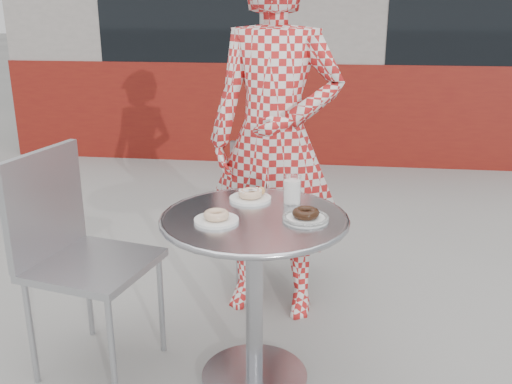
# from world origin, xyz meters

# --- Properties ---
(ground) EXTENTS (60.00, 60.00, 0.00)m
(ground) POSITION_xyz_m (0.00, 0.00, 0.00)
(ground) COLOR #9B9994
(ground) RESTS_ON ground
(storefront) EXTENTS (6.02, 4.55, 3.00)m
(storefront) POSITION_xyz_m (-0.00, 5.56, 1.49)
(storefront) COLOR gray
(storefront) RESTS_ON ground
(bistro_table) EXTENTS (0.75, 0.75, 0.75)m
(bistro_table) POSITION_xyz_m (0.02, 0.03, 0.57)
(bistro_table) COLOR #BCBCC1
(bistro_table) RESTS_ON ground
(chair_far) EXTENTS (0.43, 0.43, 0.86)m
(chair_far) POSITION_xyz_m (0.00, 1.00, 0.27)
(chair_far) COLOR #A3A5AA
(chair_far) RESTS_ON ground
(chair_left) EXTENTS (0.56, 0.55, 0.97)m
(chair_left) POSITION_xyz_m (-0.68, 0.05, 0.30)
(chair_left) COLOR #A3A5AA
(chair_left) RESTS_ON ground
(seated_person) EXTENTS (0.71, 0.51, 1.81)m
(seated_person) POSITION_xyz_m (0.03, 0.69, 0.90)
(seated_person) COLOR red
(seated_person) RESTS_ON ground
(plate_far) EXTENTS (0.18, 0.18, 0.05)m
(plate_far) POSITION_xyz_m (-0.02, 0.23, 0.77)
(plate_far) COLOR white
(plate_far) RESTS_ON bistro_table
(plate_near) EXTENTS (0.17, 0.17, 0.04)m
(plate_near) POSITION_xyz_m (-0.12, -0.04, 0.77)
(plate_near) COLOR white
(plate_near) RESTS_ON bistro_table
(plate_checker) EXTENTS (0.18, 0.18, 0.05)m
(plate_checker) POSITION_xyz_m (0.22, 0.02, 0.77)
(plate_checker) COLOR white
(plate_checker) RESTS_ON bistro_table
(milk_cup) EXTENTS (0.08, 0.08, 0.12)m
(milk_cup) POSITION_xyz_m (0.15, 0.21, 0.81)
(milk_cup) COLOR white
(milk_cup) RESTS_ON bistro_table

